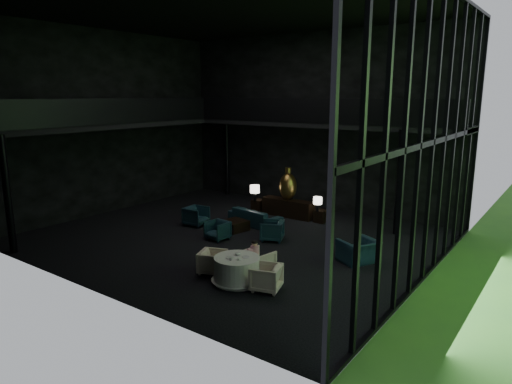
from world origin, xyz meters
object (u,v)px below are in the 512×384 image
Objects in this scene: side_table_left at (258,205)px; coffee_table at (234,225)px; console at (288,208)px; sofa at (255,213)px; lounge_armchair_east at (272,229)px; dining_chair_east at (266,276)px; table_lamp_right at (318,201)px; lounge_armchair_south at (218,230)px; child at (255,249)px; lounge_armchair_west at (196,214)px; table_lamp_left at (255,190)px; window_armchair at (358,247)px; bronze_urn at (288,186)px; side_table_right at (320,216)px; dining_table at (237,271)px; dining_chair_west at (213,261)px; dining_chair_north at (258,260)px.

coffee_table is (1.00, -3.00, -0.07)m from side_table_left.
console is 0.93× the size of sofa.
lounge_armchair_east reaches higher than dining_chair_east.
lounge_armchair_south is at bearing -116.21° from table_lamp_right.
child is (3.18, -3.01, 0.52)m from coffee_table.
sofa is 2.37m from lounge_armchair_south.
coffee_table is (-0.60, -3.01, -0.19)m from console.
lounge_armchair_east is at bearing -92.46° from lounge_armchair_west.
lounge_armchair_south is 1.38× the size of child.
table_lamp_left is 0.60× the size of window_armchair.
lounge_armchair_south is (1.22, -4.01, -0.67)m from table_lamp_left.
table_lamp_right is at bearing -9.45° from console.
window_armchair is 1.35× the size of coffee_table.
table_lamp_left is (-1.60, -0.27, 0.67)m from console.
bronze_urn is 1.95m from side_table_right.
bronze_urn is 5.94m from window_armchair.
lounge_armchair_west reaches higher than dining_table.
dining_table is (3.01, -2.66, -0.05)m from lounge_armchair_south.
lounge_armchair_south is 5.23m from window_armchair.
side_table_right is at bearing -127.55° from sofa.
coffee_table is at bearing -119.44° from lounge_armchair_east.
bronze_urn reaches higher than sofa.
dining_chair_west is (2.02, -4.92, -0.13)m from sofa.
console is 0.98m from bronze_urn.
dining_chair_west is at bearing -89.75° from side_table_right.
console is 1.75m from table_lamp_left.
dining_chair_east is at bearing 2.49° from dining_table.
child is (4.18, -6.01, 0.45)m from side_table_left.
coffee_table is 1.61× the size of child.
lounge_armchair_south is 0.63× the size of window_armchair.
bronze_urn is at bearing -7.41° from dining_chair_west.
lounge_armchair_south is 4.02m from dining_table.
sofa is (-0.39, -1.92, 0.13)m from console.
side_table_left is at bearing 111.21° from lounge_armchair_south.
coffee_table is 5.74m from dining_chair_east.
dining_table is at bearing -4.53° from lounge_armchair_east.
table_lamp_left is (-1.60, -0.25, -0.32)m from bronze_urn.
lounge_armchair_south reaches higher than side_table_right.
side_table_left is at bearing 108.53° from coffee_table.
dining_chair_north is at bearing -42.36° from coffee_table.
dining_chair_east reaches higher than side_table_right.
child is (4.88, -2.64, 0.25)m from lounge_armchair_west.
window_armchair is at bearing 171.91° from sofa.
lounge_armchair_west is (-3.89, -3.11, -0.48)m from table_lamp_right.
table_lamp_right is (3.20, -0.00, -0.09)m from table_lamp_left.
lounge_armchair_east is (2.91, -2.92, -0.62)m from table_lamp_left.
coffee_table is at bearing -101.21° from console.
lounge_armchair_south is at bearing 138.52° from dining_table.
window_armchair is (3.47, -0.24, 0.09)m from lounge_armchair_east.
bronze_urn is 4.39m from lounge_armchair_south.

